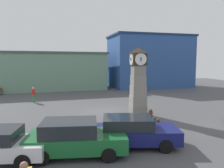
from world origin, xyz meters
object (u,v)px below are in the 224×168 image
bollard_mid_row (155,124)px  bollard_far_row (150,116)px  bollard_near_tower (158,128)px  street_lamp_near_road (147,69)px  pedestrian_near_bench (33,94)px  car_by_building (132,131)px  clock_tower (138,82)px  car_near_tower (75,137)px

bollard_mid_row → bollard_far_row: size_ratio=0.85×
bollard_near_tower → bollard_far_row: size_ratio=1.06×
bollard_mid_row → street_lamp_near_road: size_ratio=0.16×
bollard_near_tower → bollard_far_row: bollard_near_tower is taller
pedestrian_near_bench → car_by_building: bearing=-64.1°
clock_tower → street_lamp_near_road: size_ratio=1.00×
bollard_mid_row → pedestrian_near_bench: bearing=126.8°
bollard_far_row → pedestrian_near_bench: (-9.09, 10.07, 0.42)m
bollard_mid_row → street_lamp_near_road: street_lamp_near_road is taller
clock_tower → car_near_tower: size_ratio=1.16×
car_near_tower → pedestrian_near_bench: pedestrian_near_bench is taller
clock_tower → bollard_near_tower: size_ratio=4.92×
car_near_tower → pedestrian_near_bench: bearing=104.9°
car_near_tower → car_by_building: 2.93m
car_near_tower → pedestrian_near_bench: 14.65m
car_by_building → street_lamp_near_road: bearing=67.3°
bollard_near_tower → pedestrian_near_bench: pedestrian_near_bench is taller
street_lamp_near_road → bollard_near_tower: bearing=-109.5°
bollard_near_tower → street_lamp_near_road: size_ratio=0.20×
bollard_near_tower → pedestrian_near_bench: 15.34m
clock_tower → bollard_near_tower: bearing=-96.2°
bollard_mid_row → car_by_building: (-2.07, -2.02, 0.33)m
bollard_far_row → car_by_building: size_ratio=0.22×
car_by_building → pedestrian_near_bench: pedestrian_near_bench is taller
clock_tower → car_by_building: size_ratio=1.14×
pedestrian_near_bench → street_lamp_near_road: size_ratio=0.30×
clock_tower → car_by_building: (-2.34, -6.08, -1.90)m
pedestrian_near_bench → street_lamp_near_road: bearing=28.9°
clock_tower → bollard_near_tower: 5.64m
bollard_near_tower → car_by_building: car_by_building is taller
clock_tower → bollard_far_row: size_ratio=5.23×
clock_tower → car_near_tower: 8.58m
pedestrian_near_bench → clock_tower: bearing=-40.2°
car_by_building → bollard_mid_row: bearing=44.3°
car_near_tower → car_by_building: car_near_tower is taller
bollard_mid_row → car_by_building: size_ratio=0.19×
street_lamp_near_road → car_by_building: bearing=-112.7°
clock_tower → car_near_tower: bearing=-128.6°
bollard_near_tower → street_lamp_near_road: street_lamp_near_road is taller
street_lamp_near_road → bollard_mid_row: bearing=-109.7°
car_near_tower → car_by_building: bearing=9.1°
car_by_building → bollard_near_tower: bearing=26.4°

